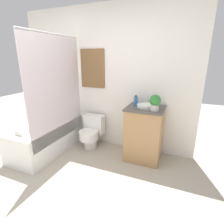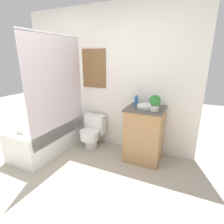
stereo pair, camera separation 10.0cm
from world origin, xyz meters
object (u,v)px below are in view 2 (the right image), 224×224
Objects in this scene: toilet at (92,131)px; potted_plant at (155,102)px; soap_bottle at (136,101)px; sink at (146,106)px.

potted_plant is (1.16, -0.16, 0.72)m from toilet.
potted_plant reaches higher than soap_bottle.
toilet is at bearing -176.87° from soap_bottle.
sink is 0.25m from potted_plant.
sink is 1.99× the size of soap_bottle.
sink is at bearing -0.34° from toilet.
potted_plant is at bearing -7.80° from toilet.
sink is at bearing 136.14° from potted_plant.
soap_bottle is at bearing 149.05° from potted_plant.
soap_bottle is at bearing 3.13° from toilet.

